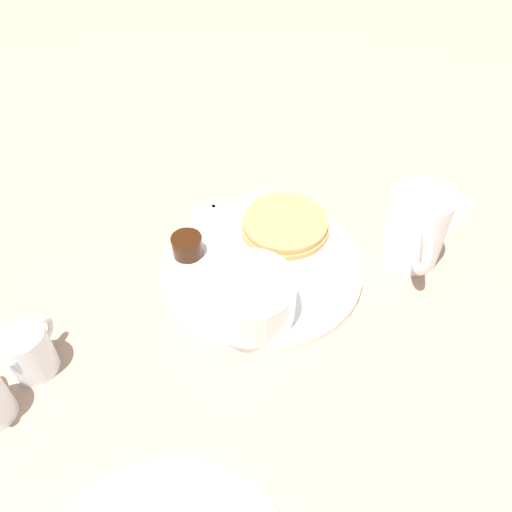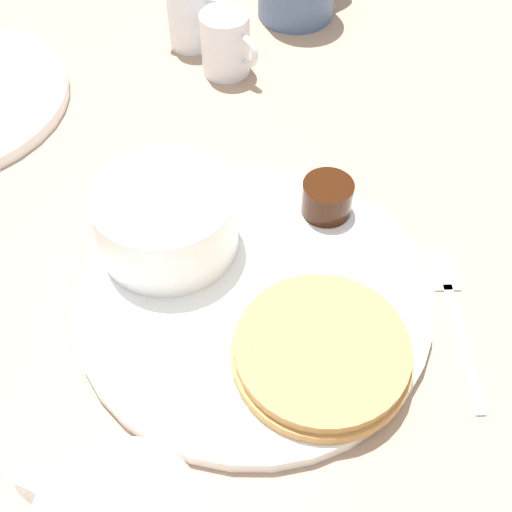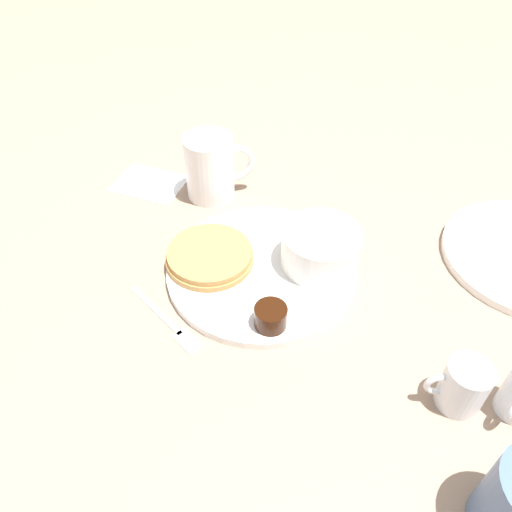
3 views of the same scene
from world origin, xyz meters
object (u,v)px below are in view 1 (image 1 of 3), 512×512
object	(u,v)px
coffee_mug	(416,229)
bowl	(250,296)
plate	(262,267)
fork	(224,203)
creamer_pitcher_near	(29,351)

from	to	relation	value
coffee_mug	bowl	bearing A→B (deg)	-38.23
plate	fork	xyz separation A→B (m)	(-0.10, -0.11, -0.00)
creamer_pitcher_near	fork	size ratio (longest dim) A/B	0.62
fork	coffee_mug	bearing A→B (deg)	92.08
plate	creamer_pitcher_near	distance (m)	0.29
coffee_mug	fork	bearing A→B (deg)	-87.92
coffee_mug	fork	xyz separation A→B (m)	(0.01, -0.28, -0.05)
plate	bowl	xyz separation A→B (m)	(0.08, 0.02, 0.04)
coffee_mug	fork	size ratio (longest dim) A/B	0.92
plate	fork	world-z (taller)	plate
bowl	coffee_mug	world-z (taller)	coffee_mug
fork	plate	bearing A→B (deg)	48.72
bowl	creamer_pitcher_near	distance (m)	0.25
creamer_pitcher_near	plate	bearing A→B (deg)	146.51
plate	bowl	world-z (taller)	bowl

